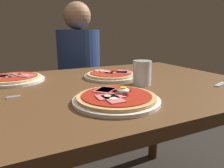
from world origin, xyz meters
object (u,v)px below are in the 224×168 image
(diner_person, at_px, (80,84))
(pizza_across_left, at_px, (14,79))
(dining_table, at_px, (113,107))
(water_glass_near, at_px, (142,75))
(pizza_foreground, at_px, (116,98))
(pizza_across_right, at_px, (111,75))

(diner_person, bearing_deg, pizza_across_left, 47.79)
(dining_table, xyz_separation_m, water_glass_near, (0.10, -0.08, 0.15))
(pizza_foreground, relative_size, pizza_across_right, 1.08)
(pizza_foreground, bearing_deg, pizza_across_right, 66.71)
(dining_table, distance_m, water_glass_near, 0.20)
(pizza_across_left, height_order, pizza_across_right, same)
(water_glass_near, bearing_deg, pizza_across_left, 147.34)
(water_glass_near, bearing_deg, pizza_foreground, -142.25)
(dining_table, bearing_deg, water_glass_near, -37.80)
(dining_table, relative_size, water_glass_near, 11.64)
(pizza_foreground, distance_m, water_glass_near, 0.26)
(dining_table, xyz_separation_m, pizza_foreground, (-0.10, -0.23, 0.12))
(water_glass_near, distance_m, diner_person, 0.87)
(dining_table, height_order, diner_person, diner_person)
(pizza_across_left, bearing_deg, diner_person, 47.79)
(dining_table, distance_m, pizza_across_left, 0.47)
(dining_table, relative_size, pizza_foreground, 4.28)
(pizza_across_left, distance_m, diner_person, 0.73)
(pizza_across_left, relative_size, diner_person, 0.23)
(pizza_across_right, relative_size, diner_person, 0.22)
(pizza_foreground, bearing_deg, dining_table, 66.21)
(diner_person, bearing_deg, pizza_across_right, 86.77)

